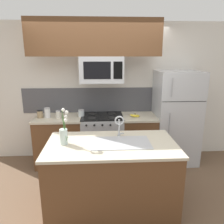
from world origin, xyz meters
name	(u,v)px	position (x,y,z in m)	size (l,w,h in m)	color
ground_plane	(104,189)	(0.00, 0.00, 0.00)	(10.00, 10.00, 0.00)	brown
rear_partition	(117,92)	(0.30, 1.28, 1.30)	(5.20, 0.10, 2.60)	silver
splash_band	(102,100)	(0.00, 1.22, 1.15)	(3.03, 0.01, 0.48)	#4C4C51
back_counter_left	(60,140)	(-0.80, 0.90, 0.46)	(0.86, 0.65, 0.91)	brown
back_counter_right	(138,139)	(0.69, 0.90, 0.46)	(0.64, 0.65, 0.91)	brown
stove_range	(102,139)	(0.00, 0.90, 0.46)	(0.76, 0.64, 0.93)	#B7BABF
microwave	(102,70)	(0.00, 0.88, 1.76)	(0.74, 0.40, 0.44)	#B7BABF
upper_cabinet_band	(94,38)	(-0.11, 0.85, 2.28)	(2.20, 0.34, 0.60)	brown
refrigerator	(175,117)	(1.38, 0.92, 0.87)	(0.78, 0.74, 1.73)	#B7BABF
storage_jar_tall	(40,114)	(-1.11, 0.87, 0.98)	(0.10, 0.10, 0.14)	#997F5B
storage_jar_medium	(47,113)	(-0.98, 0.89, 1.00)	(0.11, 0.11, 0.18)	silver
storage_jar_short	(58,114)	(-0.79, 0.86, 0.98)	(0.08, 0.08, 0.13)	silver
storage_jar_squat	(81,113)	(-0.38, 0.92, 0.97)	(0.11, 0.11, 0.13)	silver
banana_bunch	(135,116)	(0.60, 0.84, 0.93)	(0.19, 0.13, 0.07)	yellow
island_counter	(111,175)	(0.10, -0.35, 0.46)	(1.67, 0.93, 0.91)	brown
kitchen_sink	(121,148)	(0.22, -0.35, 0.84)	(0.76, 0.44, 0.16)	#ADAFB5
sink_faucet	(119,123)	(0.22, -0.13, 1.11)	(0.14, 0.14, 0.31)	#B7BABF
flower_vase	(64,135)	(-0.50, -0.34, 1.03)	(0.12, 0.13, 0.46)	silver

